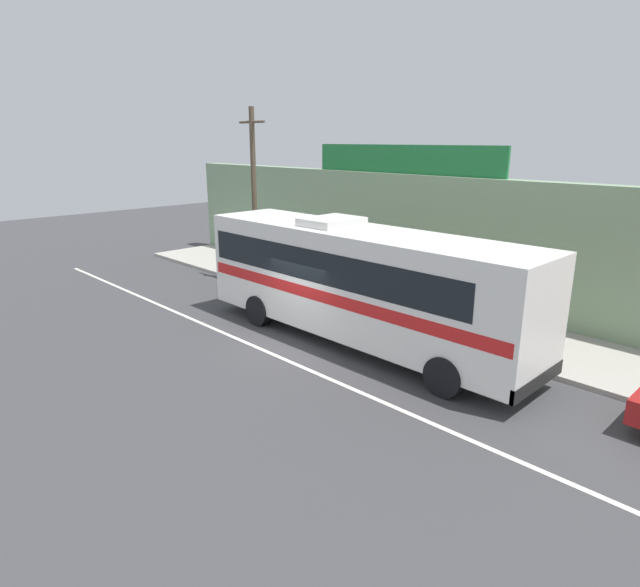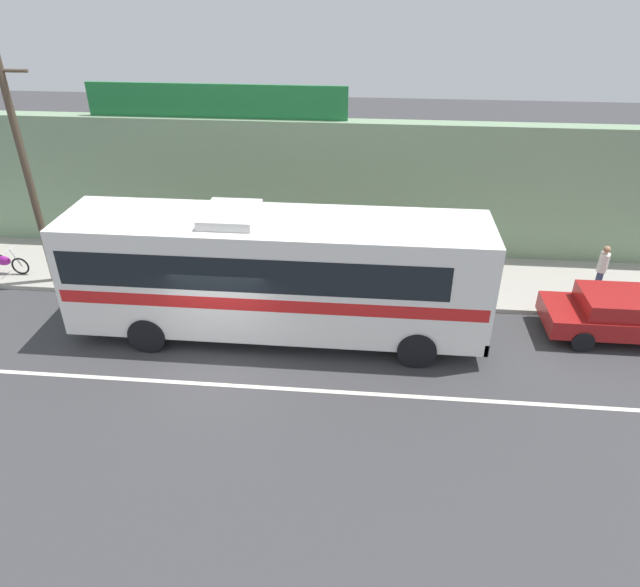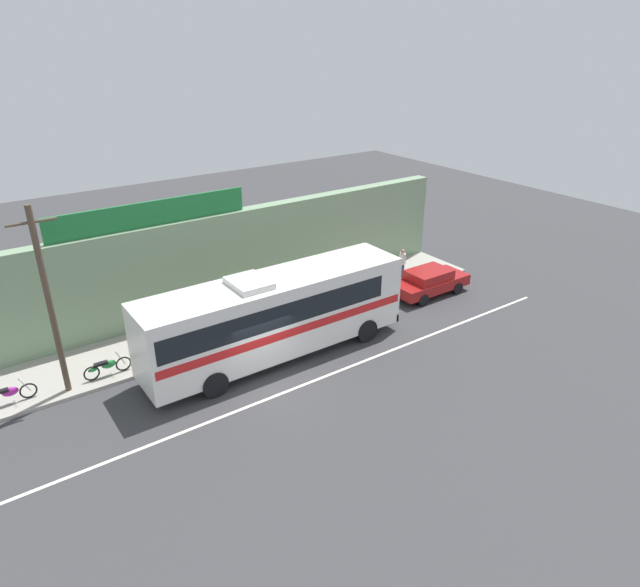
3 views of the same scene
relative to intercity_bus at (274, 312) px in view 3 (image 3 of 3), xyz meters
The scene contains 12 objects.
ground_plane 2.96m from the intercity_bus, 126.33° to the right, with size 70.00×70.00×0.00m, color #3A3A3D.
sidewalk_slab 4.21m from the intercity_bus, 109.80° to the left, with size 30.00×3.60×0.14m, color #A8A399.
storefront_facade 5.79m from the intercity_bus, 102.56° to the left, with size 30.00×0.70×4.80m, color gray.
storefront_billboard 7.08m from the intercity_bus, 115.85° to the left, with size 8.86×0.12×1.10m, color #1E7538.
road_center_stripe 3.48m from the intercity_bus, 116.60° to the right, with size 30.00×0.14×0.01m, color silver.
intercity_bus is the anchor object (origin of this frame).
parked_car 9.94m from the intercity_bus, ahead, with size 4.29×1.87×1.37m.
utility_pole 8.35m from the intercity_bus, 164.21° to the left, with size 1.60×0.22×7.24m.
motorcycle_orange 4.54m from the intercity_bus, 144.22° to the left, with size 1.85×0.56×0.94m.
motorcycle_black 6.91m from the intercity_bus, 159.73° to the left, with size 1.86×0.56×0.94m.
motorcycle_green 10.24m from the intercity_bus, 165.75° to the left, with size 1.89×0.56×0.94m.
pedestrian_far_left 10.36m from the intercity_bus, 16.44° to the left, with size 0.30×0.48×1.71m.
Camera 3 is at (-9.03, -16.20, 12.43)m, focal length 31.51 mm.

